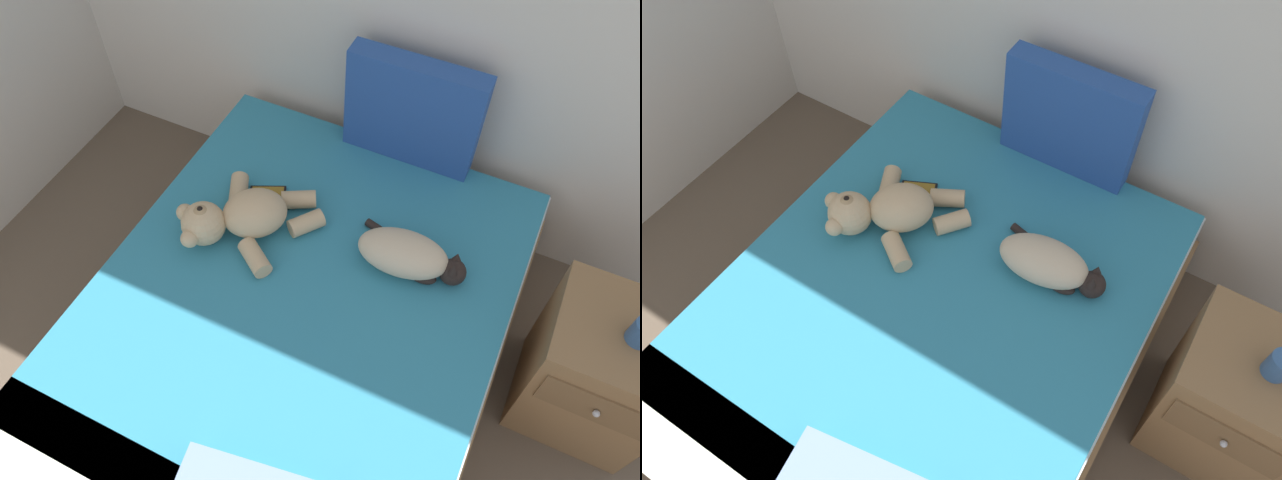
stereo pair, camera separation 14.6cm
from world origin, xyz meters
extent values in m
cube|color=olive|center=(1.64, 3.19, 0.15)|extent=(1.50, 1.90, 0.30)
cube|color=white|center=(1.64, 3.19, 0.39)|extent=(1.45, 1.84, 0.18)
cube|color=teal|center=(1.64, 3.25, 0.49)|extent=(1.44, 1.71, 0.02)
cube|color=#264C99|center=(1.74, 4.07, 0.74)|extent=(0.55, 0.10, 0.47)
ellipsoid|color=#C6B293|center=(1.93, 3.52, 0.58)|extent=(0.36, 0.22, 0.15)
sphere|color=black|center=(2.12, 3.54, 0.55)|extent=(0.10, 0.10, 0.10)
cone|color=black|center=(2.12, 3.57, 0.61)|extent=(0.04, 0.04, 0.04)
cone|color=black|center=(2.12, 3.51, 0.61)|extent=(0.04, 0.04, 0.04)
cylinder|color=black|center=(1.82, 3.62, 0.52)|extent=(0.16, 0.07, 0.03)
ellipsoid|color=black|center=(2.03, 3.49, 0.52)|extent=(0.10, 0.07, 0.04)
ellipsoid|color=tan|center=(1.36, 3.45, 0.59)|extent=(0.32, 0.32, 0.17)
sphere|color=tan|center=(1.21, 3.32, 0.59)|extent=(0.17, 0.17, 0.17)
sphere|color=#9E7F58|center=(1.21, 3.32, 0.64)|extent=(0.07, 0.07, 0.07)
sphere|color=black|center=(1.21, 3.32, 0.67)|extent=(0.02, 0.02, 0.02)
sphere|color=tan|center=(1.20, 3.23, 0.59)|extent=(0.07, 0.07, 0.07)
sphere|color=tan|center=(1.12, 3.33, 0.59)|extent=(0.07, 0.07, 0.07)
cylinder|color=tan|center=(1.44, 3.29, 0.54)|extent=(0.16, 0.14, 0.07)
cylinder|color=tan|center=(1.54, 3.52, 0.54)|extent=(0.14, 0.15, 0.07)
cylinder|color=tan|center=(1.22, 3.55, 0.54)|extent=(0.13, 0.16, 0.07)
cylinder|color=tan|center=(1.46, 3.61, 0.54)|extent=(0.15, 0.13, 0.07)
cube|color=black|center=(1.32, 3.61, 0.50)|extent=(0.16, 0.13, 0.01)
cube|color=olive|center=(1.32, 3.61, 0.51)|extent=(0.14, 0.11, 0.00)
cube|color=olive|center=(2.72, 3.52, 0.31)|extent=(0.45, 0.42, 0.62)
cube|color=brown|center=(2.72, 3.30, 0.45)|extent=(0.38, 0.01, 0.17)
sphere|color=#B2B2B7|center=(2.72, 3.29, 0.45)|extent=(0.02, 0.02, 0.02)
camera|label=1|loc=(2.20, 2.27, 2.38)|focal=33.62mm
camera|label=2|loc=(2.32, 2.34, 2.38)|focal=33.62mm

